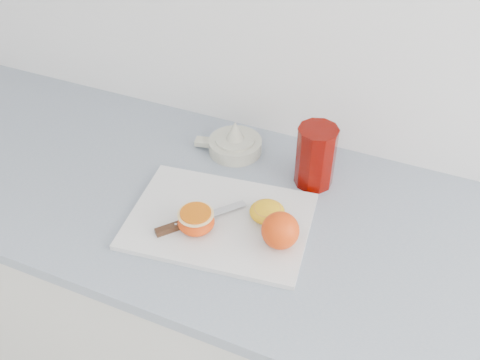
# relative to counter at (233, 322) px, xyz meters

# --- Properties ---
(counter) EXTENTS (2.56, 0.64, 0.89)m
(counter) POSITION_rel_counter_xyz_m (0.00, 0.00, 0.00)
(counter) COLOR silver
(counter) RESTS_ON ground
(cutting_board) EXTENTS (0.41, 0.32, 0.01)m
(cutting_board) POSITION_rel_counter_xyz_m (0.00, -0.06, 0.45)
(cutting_board) COLOR silver
(cutting_board) RESTS_ON counter
(whole_orange) EXTENTS (0.08, 0.08, 0.08)m
(whole_orange) POSITION_rel_counter_xyz_m (0.14, -0.08, 0.49)
(whole_orange) COLOR #F33E04
(whole_orange) RESTS_ON cutting_board
(half_orange) EXTENTS (0.08, 0.08, 0.05)m
(half_orange) POSITION_rel_counter_xyz_m (-0.03, -0.11, 0.48)
(half_orange) COLOR #F33E04
(half_orange) RESTS_ON cutting_board
(squeezed_shell) EXTENTS (0.08, 0.08, 0.03)m
(squeezed_shell) POSITION_rel_counter_xyz_m (0.09, -0.02, 0.47)
(squeezed_shell) COLOR #ECAB12
(squeezed_shell) RESTS_ON cutting_board
(paring_knife) EXTENTS (0.15, 0.17, 0.01)m
(paring_knife) POSITION_rel_counter_xyz_m (-0.06, -0.11, 0.46)
(paring_knife) COLOR #4A2E1C
(paring_knife) RESTS_ON cutting_board
(citrus_juicer) EXTENTS (0.17, 0.13, 0.09)m
(citrus_juicer) POSITION_rel_counter_xyz_m (-0.07, 0.18, 0.47)
(citrus_juicer) COLOR beige
(citrus_juicer) RESTS_ON counter
(red_tumbler) EXTENTS (0.09, 0.09, 0.15)m
(red_tumbler) POSITION_rel_counter_xyz_m (0.14, 0.15, 0.51)
(red_tumbler) COLOR #660500
(red_tumbler) RESTS_ON counter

